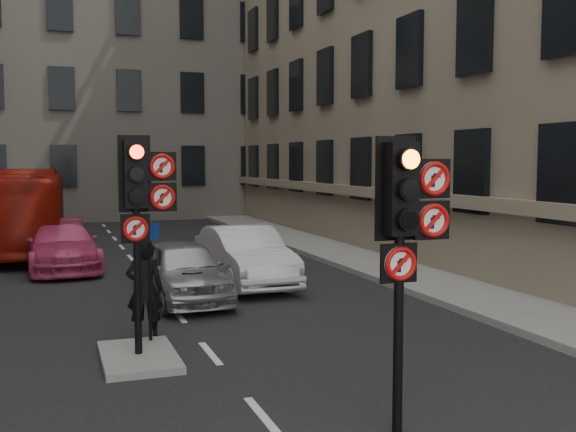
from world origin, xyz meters
TOP-DOWN VIEW (x-y plane):
  - pavement_right at (7.20, 12.00)m, footprint 3.00×50.00m
  - centre_island at (-1.20, 5.00)m, footprint 1.20×2.00m
  - building_far at (0.00, 38.00)m, footprint 30.00×14.00m
  - signal_near at (1.49, 0.99)m, footprint 0.91×0.40m
  - signal_far at (-1.11, 4.99)m, footprint 0.91×0.40m
  - car_silver at (0.39, 9.47)m, footprint 1.82×4.22m
  - car_white at (2.30, 10.97)m, footprint 1.77×4.71m
  - car_pink at (-2.22, 15.23)m, footprint 2.29×5.06m
  - bus_red at (-3.38, 20.24)m, footprint 2.80×10.74m
  - motorcycle at (0.36, 8.52)m, footprint 0.53×1.57m
  - motorcyclist at (-0.91, 6.36)m, footprint 0.74×0.54m
  - info_sign at (-0.90, 5.73)m, footprint 0.35×0.15m

SIDE VIEW (x-z plane):
  - centre_island at x=-1.20m, z-range 0.00..0.12m
  - pavement_right at x=7.20m, z-range 0.00..0.16m
  - motorcycle at x=0.36m, z-range 0.00..0.93m
  - car_silver at x=0.39m, z-range 0.00..1.42m
  - car_pink at x=-2.22m, z-range 0.00..1.44m
  - car_white at x=2.30m, z-range 0.00..1.54m
  - motorcyclist at x=-0.91m, z-range 0.00..1.85m
  - info_sign at x=-0.90m, z-range 0.42..2.50m
  - bus_red at x=-3.38m, z-range 0.00..2.97m
  - signal_near at x=1.49m, z-range 0.79..4.37m
  - signal_far at x=-1.11m, z-range 0.91..4.49m
  - building_far at x=0.00m, z-range 0.00..20.00m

